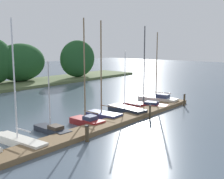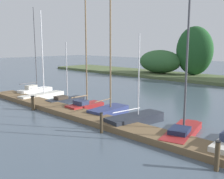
% 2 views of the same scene
% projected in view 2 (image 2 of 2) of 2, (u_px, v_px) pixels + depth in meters
% --- Properties ---
extents(dock_pier, '(23.21, 1.80, 0.35)m').
position_uv_depth(dock_pier, '(78.00, 114.00, 18.52)').
color(dock_pier, brown).
rests_on(dock_pier, ground).
extents(sailboat_0, '(1.22, 3.74, 8.44)m').
position_uv_depth(sailboat_0, '(36.00, 90.00, 26.59)').
color(sailboat_0, white).
rests_on(sailboat_0, ground).
extents(sailboat_1, '(1.18, 4.54, 7.90)m').
position_uv_depth(sailboat_1, '(43.00, 95.00, 24.54)').
color(sailboat_1, silver).
rests_on(sailboat_1, ground).
extents(sailboat_2, '(1.19, 3.55, 5.15)m').
position_uv_depth(sailboat_2, '(66.00, 100.00, 22.82)').
color(sailboat_2, '#232833').
rests_on(sailboat_2, ground).
extents(sailboat_3, '(1.31, 3.13, 8.29)m').
position_uv_depth(sailboat_3, '(86.00, 104.00, 20.35)').
color(sailboat_3, maroon).
rests_on(sailboat_3, ground).
extents(sailboat_4, '(1.57, 3.36, 8.22)m').
position_uv_depth(sailboat_4, '(110.00, 109.00, 19.05)').
color(sailboat_4, navy).
rests_on(sailboat_4, ground).
extents(sailboat_5, '(1.95, 4.30, 5.64)m').
position_uv_depth(sailboat_5, '(137.00, 119.00, 16.86)').
color(sailboat_5, '#232833').
rests_on(sailboat_5, ground).
extents(sailboat_6, '(2.24, 4.61, 8.01)m').
position_uv_depth(sailboat_6, '(183.00, 129.00, 14.60)').
color(sailboat_6, maroon).
rests_on(sailboat_6, ground).
extents(mooring_piling_1, '(0.30, 0.30, 1.10)m').
position_uv_depth(mooring_piling_1, '(33.00, 103.00, 20.25)').
color(mooring_piling_1, '#4C3D28').
rests_on(mooring_piling_1, ground).
extents(mooring_piling_2, '(0.19, 0.19, 1.19)m').
position_uv_depth(mooring_piling_2, '(101.00, 123.00, 15.02)').
color(mooring_piling_2, '#3D3323').
rests_on(mooring_piling_2, ground).
extents(mooring_piling_3, '(0.23, 0.23, 1.25)m').
position_uv_depth(mooring_piling_3, '(217.00, 156.00, 10.53)').
color(mooring_piling_3, '#4C3D28').
rests_on(mooring_piling_3, ground).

